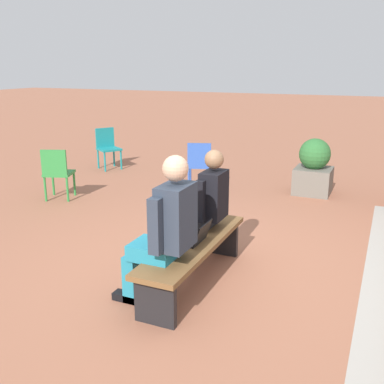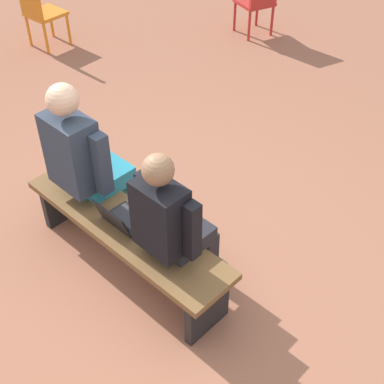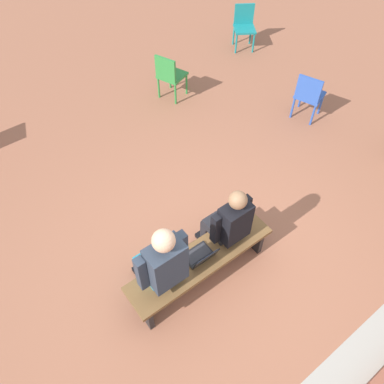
{
  "view_description": "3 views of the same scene",
  "coord_description": "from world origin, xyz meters",
  "px_view_note": "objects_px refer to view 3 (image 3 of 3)",
  "views": [
    {
      "loc": [
        3.97,
        1.63,
        2.12
      ],
      "look_at": [
        -0.31,
        -0.27,
        0.79
      ],
      "focal_mm": 42.0,
      "sensor_mm": 36.0,
      "label": 1
    },
    {
      "loc": [
        -2.01,
        1.63,
        3.09
      ],
      "look_at": [
        -0.19,
        -0.27,
        0.84
      ],
      "focal_mm": 50.0,
      "sensor_mm": 36.0,
      "label": 2
    },
    {
      "loc": [
        1.59,
        1.63,
        4.11
      ],
      "look_at": [
        0.02,
        -0.45,
        1.02
      ],
      "focal_mm": 35.0,
      "sensor_mm": 36.0,
      "label": 3
    }
  ],
  "objects_px": {
    "laptop": "(201,256)",
    "plastic_chair_near_bench_right": "(309,94)",
    "plastic_chair_far_left": "(170,74)",
    "bench": "(201,262)",
    "person_student": "(228,222)",
    "plastic_chair_near_bench_left": "(244,24)",
    "person_adult": "(161,263)"
  },
  "relations": [
    {
      "from": "laptop",
      "to": "plastic_chair_near_bench_right",
      "type": "distance_m",
      "value": 3.53
    },
    {
      "from": "plastic_chair_far_left",
      "to": "bench",
      "type": "bearing_deg",
      "value": 60.79
    },
    {
      "from": "person_student",
      "to": "plastic_chair_near_bench_left",
      "type": "distance_m",
      "value": 5.17
    },
    {
      "from": "plastic_chair_near_bench_left",
      "to": "plastic_chair_far_left",
      "type": "bearing_deg",
      "value": 14.45
    },
    {
      "from": "person_student",
      "to": "person_adult",
      "type": "relative_size",
      "value": 0.92
    },
    {
      "from": "plastic_chair_near_bench_right",
      "to": "laptop",
      "type": "bearing_deg",
      "value": 22.24
    },
    {
      "from": "person_student",
      "to": "laptop",
      "type": "bearing_deg",
      "value": 9.99
    },
    {
      "from": "laptop",
      "to": "plastic_chair_far_left",
      "type": "distance_m",
      "value": 3.65
    },
    {
      "from": "bench",
      "to": "person_student",
      "type": "height_order",
      "value": "person_student"
    },
    {
      "from": "bench",
      "to": "person_adult",
      "type": "bearing_deg",
      "value": -8.49
    },
    {
      "from": "plastic_chair_far_left",
      "to": "person_adult",
      "type": "bearing_deg",
      "value": 54.08
    },
    {
      "from": "plastic_chair_near_bench_right",
      "to": "person_student",
      "type": "bearing_deg",
      "value": 23.97
    },
    {
      "from": "laptop",
      "to": "plastic_chair_far_left",
      "type": "bearing_deg",
      "value": -119.24
    },
    {
      "from": "plastic_chair_near_bench_left",
      "to": "plastic_chair_far_left",
      "type": "xyz_separation_m",
      "value": [
        2.26,
        0.58,
        0.0
      ]
    },
    {
      "from": "plastic_chair_far_left",
      "to": "person_student",
      "type": "bearing_deg",
      "value": 66.53
    },
    {
      "from": "laptop",
      "to": "plastic_chair_near_bench_right",
      "type": "xyz_separation_m",
      "value": [
        -3.27,
        -1.34,
        -0.02
      ]
    },
    {
      "from": "person_adult",
      "to": "laptop",
      "type": "xyz_separation_m",
      "value": [
        -0.46,
        0.08,
        -0.24
      ]
    },
    {
      "from": "person_student",
      "to": "plastic_chair_far_left",
      "type": "bearing_deg",
      "value": -113.47
    },
    {
      "from": "laptop",
      "to": "plastic_chair_near_bench_right",
      "type": "relative_size",
      "value": 0.38
    },
    {
      "from": "person_student",
      "to": "plastic_chair_near_bench_left",
      "type": "height_order",
      "value": "person_student"
    },
    {
      "from": "person_student",
      "to": "person_adult",
      "type": "distance_m",
      "value": 0.9
    },
    {
      "from": "bench",
      "to": "person_student",
      "type": "relative_size",
      "value": 1.39
    },
    {
      "from": "bench",
      "to": "laptop",
      "type": "xyz_separation_m",
      "value": [
        0.01,
        0.01,
        0.15
      ]
    },
    {
      "from": "laptop",
      "to": "plastic_chair_near_bench_left",
      "type": "relative_size",
      "value": 0.38
    },
    {
      "from": "laptop",
      "to": "person_adult",
      "type": "bearing_deg",
      "value": -10.1
    },
    {
      "from": "person_student",
      "to": "plastic_chair_near_bench_right",
      "type": "distance_m",
      "value": 3.11
    },
    {
      "from": "person_adult",
      "to": "bench",
      "type": "bearing_deg",
      "value": 171.51
    },
    {
      "from": "bench",
      "to": "person_adult",
      "type": "height_order",
      "value": "person_adult"
    },
    {
      "from": "bench",
      "to": "laptop",
      "type": "relative_size",
      "value": 5.62
    },
    {
      "from": "plastic_chair_far_left",
      "to": "plastic_chair_near_bench_right",
      "type": "bearing_deg",
      "value": 128.88
    },
    {
      "from": "laptop",
      "to": "plastic_chair_near_bench_right",
      "type": "height_order",
      "value": "plastic_chair_near_bench_right"
    },
    {
      "from": "person_student",
      "to": "person_adult",
      "type": "bearing_deg",
      "value": -0.4
    }
  ]
}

